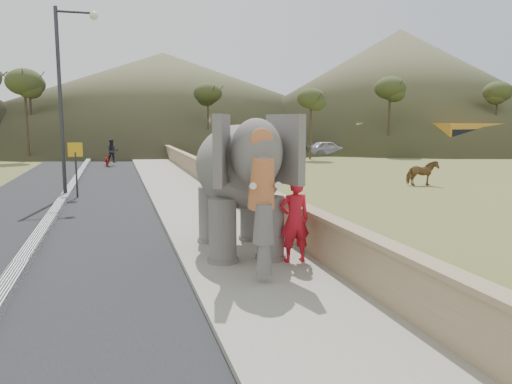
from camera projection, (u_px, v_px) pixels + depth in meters
The scene contains 16 objects.
ground at pixel (241, 258), 12.17m from camera, with size 160.00×160.00×0.00m, color olive.
road at pixel (63, 203), 20.34m from camera, with size 7.00×120.00×0.03m, color black.
median at pixel (63, 200), 20.33m from camera, with size 0.35×120.00×0.22m, color black.
walkway at pixel (185, 196), 21.69m from camera, with size 3.00×120.00×0.15m, color #9E9687.
parapet at pixel (222, 184), 22.06m from camera, with size 0.30×120.00×1.10m, color tan.
lamppost at pixel (67, 84), 21.00m from camera, with size 1.76×0.36×8.00m.
signboard at pixel (76, 160), 21.37m from camera, with size 0.60×0.08×2.40m.
cow at pixel (422, 173), 25.68m from camera, with size 0.71×1.56×1.32m, color brown.
distant_car at pixel (328, 148), 48.11m from camera, with size 1.70×4.23×1.44m, color #ACABB2.
bus_white at pixel (405, 138), 52.42m from camera, with size 2.50×11.00×3.10m, color beige.
bus_orange at pixel (483, 139), 50.02m from camera, with size 2.50×11.00×3.10m, color orange.
hill_right at pixel (398, 88), 70.29m from camera, with size 56.00×56.00×16.00m, color brown.
hill_far at pixel (164, 98), 79.22m from camera, with size 80.00×80.00×14.00m, color brown.
elephant_and_man at pixel (239, 185), 12.14m from camera, with size 2.53×4.58×3.24m.
motorcyclist at pixel (110, 155), 36.80m from camera, with size 1.24×1.75×2.00m.
trees at pixel (168, 112), 38.26m from camera, with size 48.85×44.56×9.60m.
Camera 1 is at (-2.87, -11.48, 3.30)m, focal length 35.00 mm.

